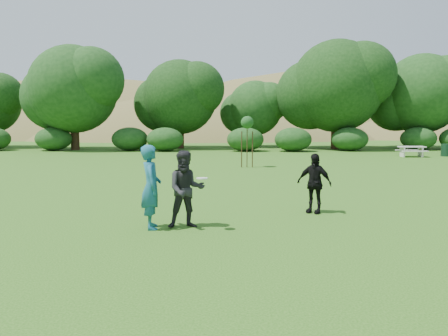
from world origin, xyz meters
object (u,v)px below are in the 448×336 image
(player_teal, at_px, (151,187))
(picnic_table, at_px, (412,150))
(trash_can_near, at_px, (445,150))
(player_grey, at_px, (186,189))
(player_black, at_px, (314,183))
(sapling, at_px, (247,124))

(player_teal, xyz_separation_m, picnic_table, (15.16, 20.39, -0.52))
(player_teal, xyz_separation_m, trash_can_near, (17.82, 20.88, -0.58))
(player_grey, height_order, trash_can_near, player_grey)
(player_black, bearing_deg, player_teal, -125.93)
(player_black, xyz_separation_m, trash_can_near, (13.44, 19.09, -0.41))
(sapling, bearing_deg, player_grey, -99.32)
(player_grey, xyz_separation_m, player_black, (3.52, 1.72, -0.10))
(player_black, height_order, picnic_table, player_black)
(picnic_table, bearing_deg, player_grey, -125.17)
(player_grey, height_order, player_black, player_grey)
(player_teal, bearing_deg, trash_can_near, -53.55)
(picnic_table, bearing_deg, player_teal, -126.64)
(player_black, distance_m, sapling, 12.05)
(player_teal, height_order, picnic_table, player_teal)
(player_teal, relative_size, picnic_table, 1.15)
(trash_can_near, height_order, sapling, sapling)
(sapling, xyz_separation_m, picnic_table, (12.08, 6.71, -1.90))
(player_teal, distance_m, sapling, 14.09)
(player_teal, distance_m, trash_can_near, 27.46)
(trash_can_near, relative_size, picnic_table, 0.50)
(sapling, distance_m, picnic_table, 13.95)
(player_black, relative_size, trash_can_near, 1.91)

